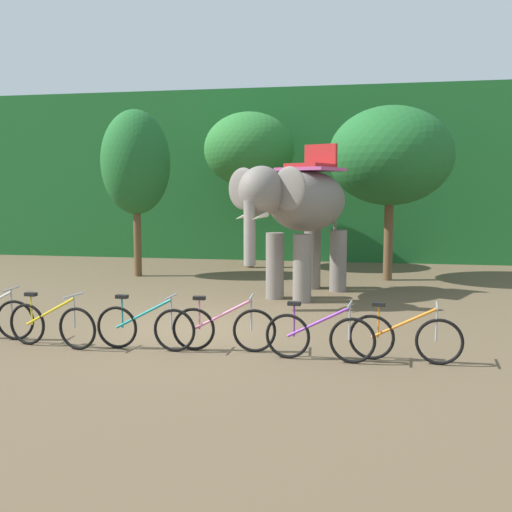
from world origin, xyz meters
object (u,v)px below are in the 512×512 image
(bike_pink, at_px, (224,328))
(bike_purple, at_px, (319,336))
(elephant, at_px, (301,207))
(bike_teal, at_px, (145,327))
(tree_center_right, at_px, (136,163))
(tree_far_right, at_px, (390,156))
(bike_orange, at_px, (405,337))
(tree_far_left, at_px, (249,150))
(bike_yellow, at_px, (52,325))

(bike_pink, distance_m, bike_purple, 1.59)
(elephant, xyz_separation_m, bike_teal, (-2.01, -5.28, -1.82))
(tree_center_right, bearing_deg, tree_far_right, 4.06)
(tree_center_right, relative_size, bike_purple, 2.94)
(tree_center_right, relative_size, bike_teal, 2.94)
(elephant, bearing_deg, bike_teal, -110.83)
(tree_center_right, distance_m, bike_pink, 9.46)
(tree_far_right, distance_m, bike_purple, 9.19)
(bike_purple, height_order, bike_orange, same)
(bike_pink, bearing_deg, bike_purple, -9.37)
(tree_far_left, height_order, bike_orange, tree_far_left)
(elephant, distance_m, bike_orange, 5.92)
(tree_center_right, height_order, bike_orange, tree_center_right)
(tree_far_right, bearing_deg, bike_teal, -116.83)
(bike_pink, height_order, bike_purple, same)
(bike_yellow, xyz_separation_m, bike_pink, (2.88, 0.27, 0.00))
(tree_center_right, height_order, bike_yellow, tree_center_right)
(bike_yellow, bearing_deg, tree_far_right, 55.52)
(bike_purple, relative_size, bike_orange, 1.00)
(elephant, relative_size, bike_teal, 2.43)
(tree_far_left, bearing_deg, elephant, -66.17)
(bike_yellow, bearing_deg, tree_far_left, 82.81)
(elephant, height_order, bike_yellow, elephant)
(bike_orange, bearing_deg, tree_far_left, 113.00)
(tree_far_left, relative_size, tree_far_right, 1.04)
(bike_teal, bearing_deg, bike_yellow, -175.90)
(bike_teal, distance_m, bike_pink, 1.29)
(tree_far_right, bearing_deg, bike_orange, -90.76)
(elephant, bearing_deg, bike_pink, -98.05)
(elephant, distance_m, bike_teal, 5.93)
(bike_yellow, bearing_deg, bike_orange, 1.70)
(elephant, xyz_separation_m, bike_pink, (-0.72, -5.12, -1.82))
(elephant, relative_size, bike_orange, 2.43)
(bike_yellow, xyz_separation_m, bike_orange, (5.73, 0.17, 0.00))
(tree_far_left, distance_m, bike_yellow, 11.21)
(bike_teal, distance_m, bike_purple, 2.85)
(tree_far_right, relative_size, bike_teal, 2.93)
(tree_center_right, xyz_separation_m, bike_teal, (3.26, -7.86, -3.06))
(tree_far_right, relative_size, bike_yellow, 2.95)
(elephant, height_order, bike_pink, elephant)
(tree_far_left, height_order, bike_purple, tree_far_left)
(tree_far_right, relative_size, elephant, 1.21)
(tree_far_right, height_order, bike_yellow, tree_far_right)
(tree_center_right, bearing_deg, bike_orange, -46.55)
(tree_center_right, relative_size, tree_far_right, 1.00)
(tree_center_right, height_order, tree_far_left, tree_far_left)
(tree_far_left, distance_m, bike_teal, 11.03)
(tree_center_right, xyz_separation_m, bike_orange, (7.40, -7.81, -3.06))
(bike_orange, bearing_deg, bike_pink, 178.03)
(bike_teal, height_order, bike_purple, same)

